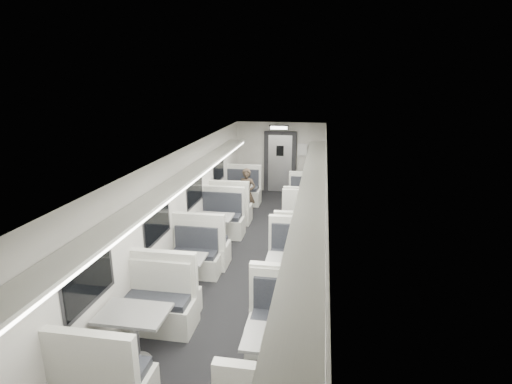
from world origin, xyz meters
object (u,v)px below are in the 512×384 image
(exit_sign, at_px, (279,128))
(booth_left_d, at_px, (135,337))
(vestibule_door, at_px, (280,162))
(booth_left_c, at_px, (183,274))
(booth_left_a, at_px, (237,199))
(booth_right_a, at_px, (305,207))
(booth_right_c, at_px, (293,281))
(booth_left_b, at_px, (212,232))
(passenger, at_px, (247,193))
(booth_right_d, at_px, (279,364))
(booth_right_b, at_px, (301,229))

(exit_sign, bearing_deg, booth_left_d, -96.70)
(vestibule_door, bearing_deg, booth_left_d, -96.34)
(booth_left_c, relative_size, vestibule_door, 0.96)
(booth_left_a, bearing_deg, booth_right_a, -10.25)
(booth_right_a, xyz_separation_m, booth_right_c, (0.00, -4.29, 0.03))
(booth_left_b, xyz_separation_m, booth_left_c, (0.00, -2.00, -0.05))
(booth_right_c, bearing_deg, vestibule_door, 98.05)
(booth_left_c, bearing_deg, booth_left_d, -90.00)
(passenger, bearing_deg, booth_right_d, -66.21)
(booth_right_c, bearing_deg, exit_sign, 98.64)
(booth_left_b, height_order, passenger, passenger)
(booth_right_a, bearing_deg, booth_left_c, -114.95)
(booth_left_b, distance_m, booth_right_d, 4.57)
(booth_left_c, bearing_deg, booth_right_a, 65.05)
(booth_left_a, height_order, booth_right_d, booth_left_a)
(booth_right_c, relative_size, exit_sign, 3.70)
(booth_left_a, height_order, booth_left_c, booth_left_a)
(booth_left_a, height_order, booth_left_d, booth_left_a)
(booth_right_d, bearing_deg, passenger, 104.32)
(passenger, distance_m, exit_sign, 2.87)
(booth_left_b, bearing_deg, passenger, 80.71)
(booth_right_b, height_order, exit_sign, exit_sign)
(booth_left_b, relative_size, vestibule_door, 1.08)
(booth_right_c, bearing_deg, booth_left_a, 113.29)
(booth_left_d, bearing_deg, booth_right_b, 65.95)
(passenger, bearing_deg, booth_left_a, 143.39)
(booth_right_b, bearing_deg, booth_right_a, 90.00)
(booth_left_b, relative_size, exit_sign, 3.67)
(booth_left_c, xyz_separation_m, booth_right_a, (2.00, 4.30, 0.02))
(booth_right_d, bearing_deg, booth_left_a, 106.47)
(booth_left_a, relative_size, booth_right_c, 0.99)
(booth_right_d, bearing_deg, booth_left_c, 133.52)
(booth_right_d, bearing_deg, booth_left_d, 174.51)
(passenger, bearing_deg, booth_right_c, -59.62)
(booth_left_c, xyz_separation_m, passenger, (0.37, 4.27, 0.34))
(booth_right_d, relative_size, passenger, 1.57)
(booth_right_a, xyz_separation_m, passenger, (-1.63, -0.02, 0.32))
(booth_left_c, bearing_deg, booth_right_b, 52.07)
(booth_right_c, relative_size, vestibule_door, 1.09)
(booth_right_d, bearing_deg, booth_right_b, 90.00)
(booth_left_b, bearing_deg, booth_right_c, -44.82)
(booth_left_d, relative_size, booth_right_c, 0.99)
(vestibule_door, bearing_deg, booth_right_b, -77.51)
(booth_left_c, height_order, passenger, passenger)
(booth_left_c, distance_m, passenger, 4.30)
(exit_sign, bearing_deg, booth_right_d, -83.44)
(booth_left_b, xyz_separation_m, booth_left_d, (0.00, -3.91, -0.00))
(booth_right_c, height_order, exit_sign, exit_sign)
(booth_left_c, height_order, booth_right_a, booth_right_a)
(booth_right_a, relative_size, booth_right_b, 1.00)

